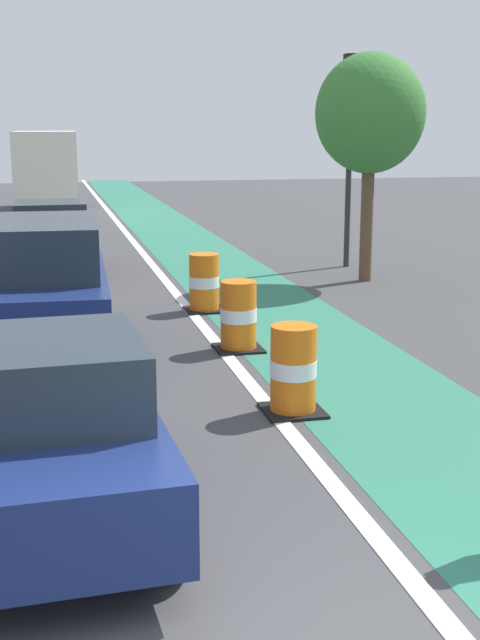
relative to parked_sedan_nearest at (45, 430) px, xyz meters
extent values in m
cube|color=#2D755B|center=(4.21, 9.27, -0.83)|extent=(2.50, 80.00, 0.01)
cube|color=silver|center=(2.71, 9.27, -0.83)|extent=(0.20, 80.00, 0.01)
cube|color=navy|center=(0.00, 0.06, -0.13)|extent=(2.04, 4.18, 0.72)
cube|color=#232D38|center=(0.01, -0.19, 0.55)|extent=(1.70, 1.80, 0.64)
cylinder|color=black|center=(0.75, 1.37, -0.49)|extent=(0.31, 0.69, 0.68)
cylinder|color=black|center=(0.88, -1.17, -0.49)|extent=(0.31, 0.69, 0.68)
cube|color=navy|center=(0.06, 5.99, -0.04)|extent=(2.03, 4.67, 0.90)
cube|color=#232D38|center=(0.06, 5.99, 0.81)|extent=(1.73, 2.92, 0.80)
cylinder|color=black|center=(-0.70, 7.45, -0.49)|extent=(0.31, 0.69, 0.68)
cylinder|color=black|center=(0.94, 7.38, -0.49)|extent=(0.31, 0.69, 0.68)
cylinder|color=black|center=(0.82, 4.53, -0.49)|extent=(0.31, 0.69, 0.68)
cube|color=maroon|center=(0.21, 13.49, -0.13)|extent=(1.97, 4.15, 0.72)
cube|color=#232D38|center=(0.22, 13.24, 0.55)|extent=(1.67, 1.77, 0.64)
cylinder|color=black|center=(-0.65, 14.73, -0.49)|extent=(0.30, 0.69, 0.68)
cylinder|color=black|center=(0.99, 14.78, -0.49)|extent=(0.30, 0.69, 0.68)
cylinder|color=black|center=(-0.57, 12.19, -0.49)|extent=(0.30, 0.69, 0.68)
cylinder|color=black|center=(1.07, 12.24, -0.49)|extent=(0.30, 0.69, 0.68)
cylinder|color=orange|center=(2.95, 2.30, -0.58)|extent=(0.56, 0.56, 0.42)
cylinder|color=white|center=(2.95, 2.30, -0.27)|extent=(0.57, 0.57, 0.21)
cylinder|color=orange|center=(2.95, 2.30, 0.05)|extent=(0.56, 0.56, 0.42)
cube|color=black|center=(2.95, 2.30, -0.81)|extent=(0.73, 0.73, 0.04)
cylinder|color=orange|center=(2.97, 5.38, -0.58)|extent=(0.56, 0.56, 0.42)
cylinder|color=white|center=(2.97, 5.38, -0.27)|extent=(0.57, 0.57, 0.21)
cylinder|color=orange|center=(2.97, 5.38, 0.05)|extent=(0.56, 0.56, 0.42)
cube|color=black|center=(2.97, 5.38, -0.81)|extent=(0.73, 0.73, 0.04)
cylinder|color=orange|center=(2.98, 8.32, -0.58)|extent=(0.56, 0.56, 0.42)
cylinder|color=white|center=(2.98, 8.32, -0.27)|extent=(0.57, 0.57, 0.21)
cylinder|color=orange|center=(2.98, 8.32, 0.05)|extent=(0.56, 0.56, 0.42)
cube|color=black|center=(2.98, 8.32, -0.81)|extent=(0.73, 0.73, 0.04)
cube|color=silver|center=(0.30, 27.22, 1.15)|extent=(2.43, 5.65, 2.50)
cube|color=#19478C|center=(0.39, 31.07, 0.70)|extent=(2.24, 1.95, 2.10)
cylinder|color=black|center=(-0.65, 30.89, -0.35)|extent=(0.32, 0.97, 0.96)
cylinder|color=black|center=(1.41, 30.84, -0.35)|extent=(0.32, 0.97, 0.96)
cylinder|color=black|center=(-0.77, 25.84, -0.35)|extent=(0.32, 0.97, 0.96)
cylinder|color=black|center=(1.29, 25.79, -0.35)|extent=(0.32, 0.97, 0.96)
cylinder|color=#2D2D2D|center=(7.41, 12.70, 1.27)|extent=(0.14, 0.14, 4.20)
cube|color=black|center=(7.41, 12.70, 3.82)|extent=(0.32, 0.32, 0.90)
sphere|color=red|center=(7.58, 12.70, 4.08)|extent=(0.16, 0.16, 0.16)
sphere|color=green|center=(7.58, 12.70, 3.56)|extent=(0.16, 0.16, 0.16)
cylinder|color=brown|center=(7.13, 10.70, 0.47)|extent=(0.28, 0.28, 2.60)
ellipsoid|color=#387A33|center=(7.13, 10.70, 2.87)|extent=(2.40, 2.40, 2.60)
camera|label=1|loc=(0.07, -7.25, 2.60)|focal=47.91mm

